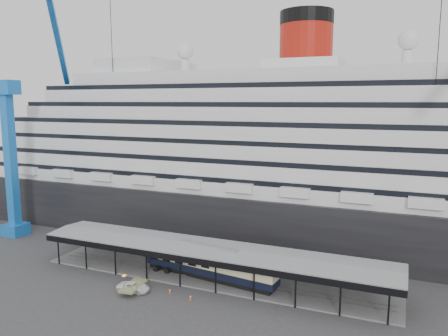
{
  "coord_description": "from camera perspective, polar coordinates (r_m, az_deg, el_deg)",
  "views": [
    {
      "loc": [
        26.94,
        -52.9,
        27.13
      ],
      "look_at": [
        1.18,
        8.0,
        17.0
      ],
      "focal_mm": 35.0,
      "sensor_mm": 36.0,
      "label": 1
    }
  ],
  "objects": [
    {
      "name": "traffic_cone_mid",
      "position": [
        65.1,
        -7.08,
        -15.64
      ],
      "size": [
        0.46,
        0.46,
        0.73
      ],
      "rotation": [
        0.0,
        0.0,
        0.28
      ],
      "color": "#DE3F0C",
      "rests_on": "ground"
    },
    {
      "name": "cruise_ship",
      "position": [
        89.49,
        5.33,
        3.05
      ],
      "size": [
        130.0,
        30.0,
        43.9
      ],
      "color": "black",
      "rests_on": "ground"
    },
    {
      "name": "crane_blue",
      "position": [
        96.33,
        -25.65,
        3.59
      ],
      "size": [
        22.63,
        19.19,
        47.6
      ],
      "color": "blue",
      "rests_on": "ground"
    },
    {
      "name": "port_truck",
      "position": [
        66.36,
        -11.75,
        -14.99
      ],
      "size": [
        4.95,
        2.68,
        1.32
      ],
      "primitive_type": "imported",
      "rotation": [
        0.0,
        0.0,
        1.68
      ],
      "color": "white",
      "rests_on": "ground"
    },
    {
      "name": "pullman_carriage",
      "position": [
        68.4,
        -1.95,
        -12.24
      ],
      "size": [
        22.63,
        5.79,
        22.04
      ],
      "rotation": [
        0.0,
        0.0,
        -0.13
      ],
      "color": "black",
      "rests_on": "ground"
    },
    {
      "name": "traffic_cone_right",
      "position": [
        63.02,
        -4.41,
        -16.47
      ],
      "size": [
        0.39,
        0.39,
        0.69
      ],
      "rotation": [
        0.0,
        0.0,
        0.1
      ],
      "color": "#E74F0C",
      "rests_on": "ground"
    },
    {
      "name": "traffic_cone_left",
      "position": [
        67.4,
        -11.39,
        -14.87
      ],
      "size": [
        0.45,
        0.45,
        0.73
      ],
      "rotation": [
        0.0,
        0.0,
        -0.24
      ],
      "color": "#FA3E0D",
      "rests_on": "ground"
    },
    {
      "name": "ground",
      "position": [
        65.28,
        -3.84,
        -15.87
      ],
      "size": [
        200.0,
        200.0,
        0.0
      ],
      "primitive_type": "plane",
      "color": "#353538",
      "rests_on": "ground"
    },
    {
      "name": "platform_canopy",
      "position": [
        68.5,
        -1.93,
        -12.49
      ],
      "size": [
        56.0,
        9.18,
        5.3
      ],
      "color": "slate",
      "rests_on": "ground"
    }
  ]
}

